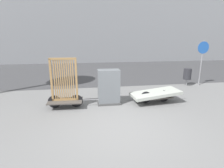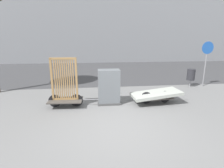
# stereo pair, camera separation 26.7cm
# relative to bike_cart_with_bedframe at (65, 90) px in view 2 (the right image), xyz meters

# --- Properties ---
(ground_plane) EXTENTS (60.00, 60.00, 0.00)m
(ground_plane) POSITION_rel_bike_cart_with_bedframe_xyz_m (1.74, -1.89, -0.65)
(ground_plane) COLOR slate
(road_strip) EXTENTS (56.00, 9.93, 0.01)m
(road_strip) POSITION_rel_bike_cart_with_bedframe_xyz_m (1.74, 7.54, -0.65)
(road_strip) COLOR #424244
(road_strip) RESTS_ON ground_plane
(building_facade) EXTENTS (48.00, 4.00, 9.57)m
(building_facade) POSITION_rel_bike_cart_with_bedframe_xyz_m (1.74, 14.51, 4.13)
(building_facade) COLOR gray
(building_facade) RESTS_ON ground_plane
(bike_cart_with_bedframe) EXTENTS (1.95, 0.78, 1.84)m
(bike_cart_with_bedframe) POSITION_rel_bike_cart_with_bedframe_xyz_m (0.00, 0.00, 0.00)
(bike_cart_with_bedframe) COLOR #4C4742
(bike_cart_with_bedframe) RESTS_ON ground_plane
(bike_cart_with_mattress) EXTENTS (2.29, 1.02, 0.51)m
(bike_cart_with_mattress) POSITION_rel_bike_cart_with_bedframe_xyz_m (3.49, 0.00, -0.30)
(bike_cart_with_mattress) COLOR #4C4742
(bike_cart_with_mattress) RESTS_ON ground_plane
(utility_cabinet) EXTENTS (0.88, 0.54, 1.35)m
(utility_cabinet) POSITION_rel_bike_cart_with_bedframe_xyz_m (1.63, 0.15, -0.02)
(utility_cabinet) COLOR #4C4C4C
(utility_cabinet) RESTS_ON ground_plane
(trash_bin) EXTENTS (0.41, 0.41, 0.94)m
(trash_bin) POSITION_rel_bike_cart_with_bedframe_xyz_m (6.20, 2.23, -0.01)
(trash_bin) COLOR gray
(trash_bin) RESTS_ON ground_plane
(sign_post) EXTENTS (0.63, 0.06, 2.41)m
(sign_post) POSITION_rel_bike_cart_with_bedframe_xyz_m (6.94, 2.22, 0.95)
(sign_post) COLOR gray
(sign_post) RESTS_ON ground_plane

